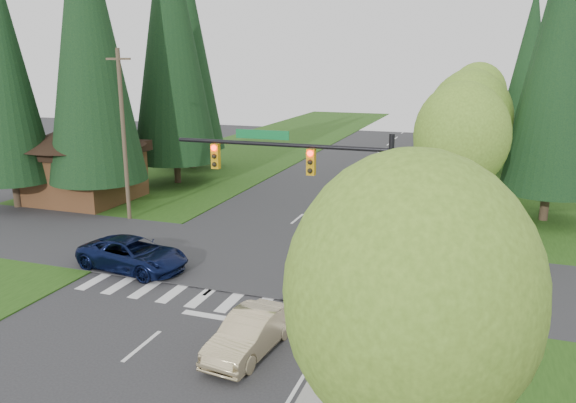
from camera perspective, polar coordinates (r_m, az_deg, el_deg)
The scene contains 33 objects.
ground at distance 20.83m, azimuth -13.05°, elevation -12.86°, with size 120.00×120.00×0.00m, color #28282B.
grass_east at distance 36.79m, azimuth 22.92°, elevation -1.62°, with size 14.00×110.00×0.06m, color #204412.
grass_west at distance 43.48m, azimuth -13.57°, elevation 1.42°, with size 14.00×110.00×0.06m, color #204412.
cross_street at distance 27.31m, azimuth -4.07°, elevation -5.86°, with size 120.00×8.00×0.10m, color #28282B.
sidewalk_east at distance 38.77m, azimuth 13.78°, elevation -0.07°, with size 1.80×80.00×0.13m, color gray.
curb_east at distance 38.86m, azimuth 12.54°, elevation 0.03°, with size 0.20×80.00×0.13m, color gray.
stone_wall_north at distance 46.40m, azimuth 16.93°, elevation 2.40°, with size 0.70×40.00×0.70m, color #4C4438.
traffic_signal at distance 21.31m, azimuth 2.78°, elevation 2.37°, with size 8.70×0.37×6.80m.
brown_building at distance 40.12m, azimuth -20.10°, elevation 4.43°, with size 8.40×8.40×5.40m.
utility_pole at distance 34.15m, azimuth -16.36°, elevation 6.56°, with size 1.60×0.24×10.00m.
decid_tree_0 at distance 29.75m, azimuth 17.20°, elevation 6.33°, with size 4.80×4.80×8.37m.
decid_tree_1 at distance 36.68m, azimuth 17.90°, elevation 7.97°, with size 5.20×5.20×8.80m.
decid_tree_2 at distance 43.64m, azimuth 17.98°, elevation 9.03°, with size 5.00×5.00×8.82m.
decid_tree_3 at distance 50.64m, azimuth 18.34°, elevation 9.32°, with size 5.00×5.00×8.55m.
decid_tree_4 at distance 57.59m, azimuth 18.67°, elevation 10.20°, with size 5.40×5.40×9.18m.
decid_tree_5 at distance 64.61m, azimuth 18.59°, elevation 10.09°, with size 4.80×4.80×8.30m.
decid_tree_6 at distance 71.58m, azimuth 18.83°, elevation 10.67°, with size 5.20×5.20×8.86m.
decid_tree_south at distance 10.38m, azimuth 12.36°, elevation -9.29°, with size 4.60×4.60×7.92m.
conifer_w_a at distance 37.62m, azimuth -19.66°, elevation 15.61°, with size 6.12×6.12×19.80m.
conifer_w_b at distance 42.60m, azimuth -19.35°, elevation 14.03°, with size 5.44×5.44×17.80m.
conifer_w_c at distance 43.68m, azimuth -11.83°, elevation 16.47°, with size 6.46×6.46×20.80m.
conifer_w_d at distance 39.47m, azimuth -27.14°, elevation 12.60°, with size 5.10×5.10×16.80m.
conifer_w_e at distance 49.84m, azimuth -10.15°, elevation 15.07°, with size 5.78×5.78×18.80m.
conifer_e_a at distance 35.68m, azimuth 26.11°, elevation 13.52°, with size 5.44×5.44×17.80m.
conifer_e_b at distance 49.73m, azimuth 25.68°, elevation 14.52°, with size 6.12×6.12×19.80m.
conifer_e_c at distance 63.60m, azimuth 23.37°, elevation 13.02°, with size 5.10×5.10×16.80m.
sedan_champagne at distance 18.86m, azimuth -3.88°, elevation -13.20°, with size 1.43×4.11×1.36m, color beige.
suv_navy at distance 26.66m, azimuth -15.45°, elevation -5.20°, with size 2.42×5.24×1.46m, color #0B1337.
parked_car_a at distance 33.62m, azimuth 8.26°, elevation -0.90°, with size 1.59×3.95×1.35m, color #A7A8AC.
parked_car_b at distance 43.35m, azimuth 12.56°, elevation 2.24°, with size 1.73×4.27×1.24m, color slate.
parked_car_c at distance 47.48m, azimuth 12.97°, elevation 3.40°, with size 1.58×4.52×1.49m, color #A4A4A9.
parked_car_d at distance 52.45m, azimuth 13.56°, elevation 4.43°, with size 1.89×4.70×1.60m, color silver.
parked_car_e at distance 59.79m, azimuth 14.75°, elevation 5.43°, with size 2.00×4.92×1.43m, color #9A999E.
Camera 1 is at (10.32, -15.49, 9.35)m, focal length 35.00 mm.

